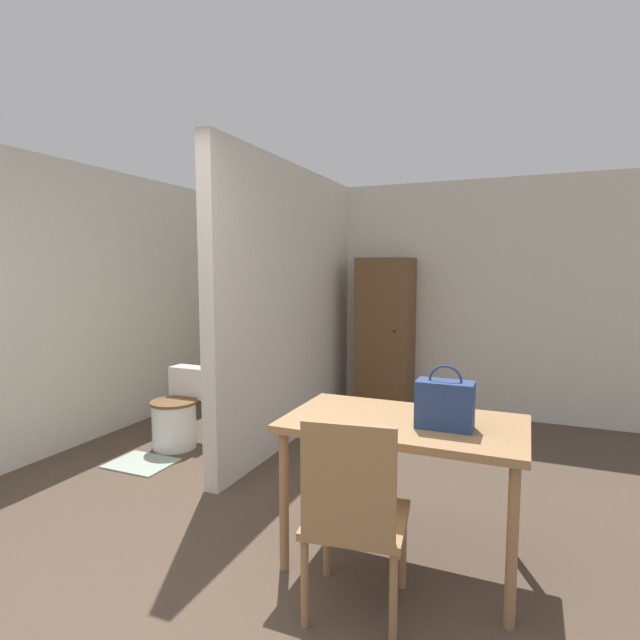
{
  "coord_description": "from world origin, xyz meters",
  "views": [
    {
      "loc": [
        1.37,
        -1.45,
        1.57
      ],
      "look_at": [
        -0.08,
        1.99,
        1.19
      ],
      "focal_mm": 28.0,
      "sensor_mm": 36.0,
      "label": 1
    }
  ],
  "objects_px": {
    "dining_table": "(403,437)",
    "toilet": "(179,413)",
    "wooden_chair": "(354,512)",
    "handbag": "(445,404)",
    "wooden_cabinet": "(385,336)"
  },
  "relations": [
    {
      "from": "handbag",
      "to": "dining_table",
      "type": "bearing_deg",
      "value": 166.59
    },
    {
      "from": "wooden_chair",
      "to": "dining_table",
      "type": "bearing_deg",
      "value": 71.09
    },
    {
      "from": "dining_table",
      "to": "toilet",
      "type": "height_order",
      "value": "dining_table"
    },
    {
      "from": "toilet",
      "to": "handbag",
      "type": "distance_m",
      "value": 2.76
    },
    {
      "from": "toilet",
      "to": "handbag",
      "type": "bearing_deg",
      "value": -22.97
    },
    {
      "from": "dining_table",
      "to": "wooden_chair",
      "type": "height_order",
      "value": "wooden_chair"
    },
    {
      "from": "wooden_chair",
      "to": "handbag",
      "type": "xyz_separation_m",
      "value": [
        0.32,
        0.45,
        0.41
      ]
    },
    {
      "from": "dining_table",
      "to": "toilet",
      "type": "xyz_separation_m",
      "value": [
        -2.27,
        1.0,
        -0.41
      ]
    },
    {
      "from": "wooden_chair",
      "to": "toilet",
      "type": "relative_size",
      "value": 1.39
    },
    {
      "from": "toilet",
      "to": "handbag",
      "type": "xyz_separation_m",
      "value": [
        2.48,
        -1.05,
        0.62
      ]
    },
    {
      "from": "wooden_chair",
      "to": "toilet",
      "type": "distance_m",
      "value": 2.64
    },
    {
      "from": "toilet",
      "to": "dining_table",
      "type": "bearing_deg",
      "value": -23.82
    },
    {
      "from": "wooden_chair",
      "to": "handbag",
      "type": "relative_size",
      "value": 2.96
    },
    {
      "from": "dining_table",
      "to": "wooden_cabinet",
      "type": "bearing_deg",
      "value": 107.34
    },
    {
      "from": "wooden_chair",
      "to": "wooden_cabinet",
      "type": "xyz_separation_m",
      "value": [
        -0.75,
        3.24,
        0.35
      ]
    }
  ]
}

